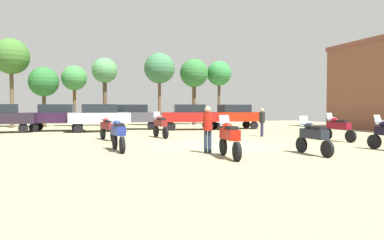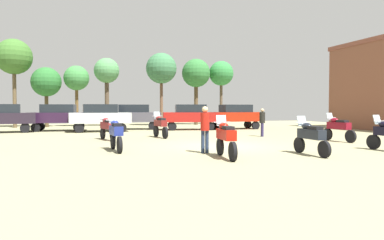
% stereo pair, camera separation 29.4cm
% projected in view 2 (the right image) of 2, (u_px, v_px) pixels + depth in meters
% --- Properties ---
extents(ground_plane, '(44.00, 52.00, 0.02)m').
position_uv_depth(ground_plane, '(221.00, 146.00, 15.74)').
color(ground_plane, gray).
extents(motorcycle_2, '(0.62, 2.10, 1.44)m').
position_uv_depth(motorcycle_2, '(311.00, 136.00, 12.76)').
color(motorcycle_2, black).
rests_on(motorcycle_2, ground).
extents(motorcycle_3, '(0.62, 2.22, 1.47)m').
position_uv_depth(motorcycle_3, '(338.00, 127.00, 17.93)').
color(motorcycle_3, black).
rests_on(motorcycle_3, ground).
extents(motorcycle_4, '(0.62, 2.17, 1.49)m').
position_uv_depth(motorcycle_4, '(116.00, 133.00, 13.94)').
color(motorcycle_4, black).
rests_on(motorcycle_4, ground).
extents(motorcycle_5, '(0.62, 2.17, 1.48)m').
position_uv_depth(motorcycle_5, '(226.00, 137.00, 12.01)').
color(motorcycle_5, black).
rests_on(motorcycle_5, ground).
extents(motorcycle_7, '(0.65, 2.13, 1.51)m').
position_uv_depth(motorcycle_7, '(160.00, 125.00, 20.17)').
color(motorcycle_7, black).
rests_on(motorcycle_7, ground).
extents(motorcycle_8, '(0.80, 2.21, 1.45)m').
position_uv_depth(motorcycle_8, '(107.00, 127.00, 18.58)').
color(motorcycle_8, black).
rests_on(motorcycle_8, ground).
extents(car_1, '(4.34, 1.89, 2.00)m').
position_uv_depth(car_1, '(100.00, 116.00, 25.08)').
color(car_1, black).
rests_on(car_1, ground).
extents(car_2, '(4.33, 1.87, 2.00)m').
position_uv_depth(car_2, '(235.00, 115.00, 28.24)').
color(car_2, black).
rests_on(car_2, ground).
extents(car_3, '(4.58, 2.64, 2.00)m').
position_uv_depth(car_3, '(190.00, 115.00, 27.27)').
color(car_3, black).
rests_on(car_3, ground).
extents(car_4, '(4.50, 2.34, 2.00)m').
position_uv_depth(car_4, '(2.00, 116.00, 24.08)').
color(car_4, black).
rests_on(car_4, ground).
extents(car_5, '(4.48, 2.30, 2.00)m').
position_uv_depth(car_5, '(59.00, 115.00, 25.94)').
color(car_5, black).
rests_on(car_5, ground).
extents(car_6, '(4.58, 2.64, 2.00)m').
position_uv_depth(car_6, '(134.00, 115.00, 27.88)').
color(car_6, black).
rests_on(car_6, ground).
extents(person_1, '(0.34, 0.34, 1.80)m').
position_uv_depth(person_1, '(205.00, 126.00, 13.27)').
color(person_1, '#24324C').
rests_on(person_1, ground).
extents(person_2, '(0.42, 0.42, 1.71)m').
position_uv_depth(person_2, '(262.00, 120.00, 20.93)').
color(person_2, '#2D2751').
rests_on(person_2, ground).
extents(tree_1, '(2.59, 2.59, 6.68)m').
position_uv_depth(tree_1, '(221.00, 74.00, 36.49)').
color(tree_1, '#4E3E2E').
rests_on(tree_1, ground).
extents(tree_2, '(2.34, 2.34, 6.41)m').
position_uv_depth(tree_2, '(107.00, 72.00, 32.39)').
color(tree_2, '#4C3C2D').
rests_on(tree_2, ground).
extents(tree_3, '(2.96, 2.96, 7.04)m').
position_uv_depth(tree_3, '(161.00, 69.00, 33.33)').
color(tree_3, brown).
rests_on(tree_3, ground).
extents(tree_4, '(2.91, 2.91, 6.76)m').
position_uv_depth(tree_4, '(196.00, 74.00, 35.43)').
color(tree_4, '#4E3B27').
rests_on(tree_4, ground).
extents(tree_5, '(3.07, 3.07, 7.72)m').
position_uv_depth(tree_5, '(14.00, 57.00, 30.00)').
color(tree_5, brown).
rests_on(tree_5, ground).
extents(tree_6, '(2.64, 2.64, 5.40)m').
position_uv_depth(tree_6, '(46.00, 82.00, 31.08)').
color(tree_6, '#4C3D26').
rests_on(tree_6, ground).
extents(tree_8, '(2.29, 2.29, 5.64)m').
position_uv_depth(tree_8, '(76.00, 79.00, 31.90)').
color(tree_8, brown).
rests_on(tree_8, ground).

